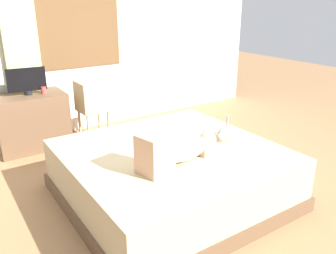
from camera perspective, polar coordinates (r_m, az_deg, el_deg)
name	(u,v)px	position (r m, az deg, el deg)	size (l,w,h in m)	color
ground_plane	(182,199)	(3.66, 2.27, -11.55)	(16.00, 16.00, 0.00)	olive
back_wall_with_window	(78,32)	(5.44, -14.32, 14.65)	(6.40, 0.14, 2.90)	silver
bed	(171,174)	(3.55, 0.46, -7.66)	(2.01, 1.93, 0.54)	brown
person_lying	(178,150)	(3.14, 1.58, -3.71)	(0.94, 0.43, 0.34)	silver
cat	(223,134)	(3.67, 8.99, -1.08)	(0.31, 0.25, 0.21)	gray
desk	(32,121)	(5.04, -21.26, 0.84)	(0.90, 0.56, 0.74)	brown
tv_monitor	(27,81)	(4.90, -21.97, 6.96)	(0.48, 0.10, 0.35)	black
cup	(44,90)	(4.91, -19.53, 5.64)	(0.07, 0.07, 0.09)	#B23D38
chair_by_desk	(88,107)	(4.99, -12.87, 3.23)	(0.39, 0.39, 0.86)	tan
curtain_left	(22,49)	(5.12, -22.65, 11.63)	(0.44, 0.06, 2.59)	#ADCC75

